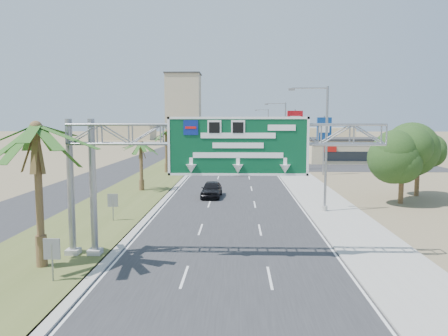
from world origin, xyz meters
TOP-DOWN VIEW (x-y plane):
  - road at (0.00, 110.00)m, footprint 12.00×300.00m
  - sidewalk_right at (8.50, 110.00)m, footprint 4.00×300.00m
  - median_grass at (-10.00, 110.00)m, footprint 7.00×300.00m
  - opposing_road at (-17.00, 110.00)m, footprint 8.00×300.00m
  - sign_gantry at (-1.06, 9.93)m, footprint 16.75×1.24m
  - palm_near at (-9.20, 8.00)m, footprint 5.70×5.70m
  - palm_row_b at (-9.50, 32.00)m, footprint 3.99×3.99m
  - palm_row_c at (-9.50, 48.00)m, footprint 3.99×3.99m
  - palm_row_d at (-9.50, 66.00)m, footprint 3.99×3.99m
  - palm_row_e at (-9.50, 85.00)m, footprint 3.99×3.99m
  - palm_row_f at (-9.50, 110.00)m, footprint 3.99×3.99m
  - streetlight_near at (7.30, 22.00)m, footprint 3.27×0.44m
  - streetlight_mid at (7.30, 52.00)m, footprint 3.27×0.44m
  - streetlight_far at (7.30, 88.00)m, footprint 3.27×0.44m
  - signal_mast at (5.17, 71.97)m, footprint 10.28×0.71m
  - store_building at (22.00, 66.00)m, footprint 18.00×10.00m
  - oak_near at (15.00, 26.00)m, footprint 4.50×4.50m
  - oak_far at (18.00, 30.00)m, footprint 3.50×3.50m
  - median_signback_a at (-7.80, 6.00)m, footprint 0.75×0.08m
  - median_signback_b at (-8.50, 18.00)m, footprint 0.75×0.08m
  - tower_distant at (-32.00, 250.00)m, footprint 20.00×16.00m
  - building_distant_left at (-45.00, 160.00)m, footprint 24.00×14.00m
  - building_distant_right at (30.00, 140.00)m, footprint 20.00×12.00m
  - car_left_lane at (-2.00, 28.54)m, footprint 2.01×4.60m
  - car_mid_lane at (0.94, 47.21)m, footprint 2.03×4.97m
  - car_right_lane at (3.90, 72.54)m, footprint 2.83×5.06m
  - car_far at (-2.83, 86.58)m, footprint 1.86×4.41m
  - pole_sign_red_near at (9.00, 52.70)m, footprint 2.38×1.00m
  - pole_sign_blue at (12.16, 46.71)m, footprint 2.02×0.66m
  - pole_sign_red_far at (11.51, 83.24)m, footprint 2.22×0.63m

SIDE VIEW (x-z plane):
  - road at x=0.00m, z-range 0.00..0.02m
  - opposing_road at x=-17.00m, z-range 0.00..0.02m
  - sidewalk_right at x=8.50m, z-range 0.00..0.10m
  - median_grass at x=-10.00m, z-range 0.00..0.12m
  - car_far at x=-2.83m, z-range 0.00..1.27m
  - car_right_lane at x=3.90m, z-range 0.00..1.34m
  - car_left_lane at x=-2.00m, z-range 0.00..1.54m
  - car_mid_lane at x=0.94m, z-range 0.00..1.60m
  - median_signback_a at x=-7.80m, z-range 0.41..2.49m
  - median_signback_b at x=-8.50m, z-range 0.41..2.49m
  - store_building at x=22.00m, z-range 0.00..4.00m
  - building_distant_right at x=30.00m, z-range 0.00..5.00m
  - building_distant_left at x=-45.00m, z-range 0.00..6.00m
  - oak_far at x=18.00m, z-range 1.02..6.62m
  - palm_row_d at x=-9.50m, z-range 1.69..7.14m
  - oak_near at x=15.00m, z-range 1.13..7.93m
  - streetlight_near at x=7.30m, z-range -0.31..9.69m
  - streetlight_mid at x=7.30m, z-range -0.31..9.69m
  - streetlight_far at x=7.30m, z-range -0.31..9.69m
  - palm_row_f at x=-9.50m, z-range 1.83..7.58m
  - signal_mast at x=5.17m, z-range 0.85..8.85m
  - palm_row_b at x=-9.50m, z-range 1.93..7.87m
  - palm_row_e at x=-9.50m, z-range 2.02..8.16m
  - palm_row_c at x=-9.50m, z-range 2.29..9.04m
  - pole_sign_blue at x=12.16m, z-range 1.96..9.94m
  - sign_gantry at x=-1.06m, z-range 2.31..9.81m
  - pole_sign_red_far at x=11.51m, z-range 2.45..10.91m
  - palm_near at x=-9.20m, z-range 2.76..11.11m
  - pole_sign_red_near at x=9.00m, z-range 2.59..11.60m
  - tower_distant at x=-32.00m, z-range 0.00..35.00m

